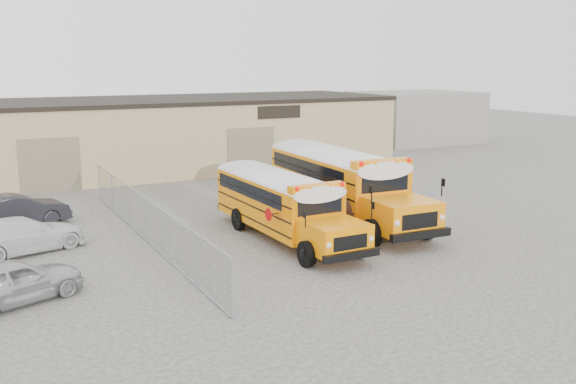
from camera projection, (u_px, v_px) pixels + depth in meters
name	position (u px, v px, depth m)	size (l,w,h in m)	color
ground	(313.00, 240.00, 25.80)	(120.00, 120.00, 0.00)	#42403D
warehouse	(165.00, 133.00, 42.70)	(30.20, 10.20, 4.67)	#CFB180
chainlink_fence	(145.00, 219.00, 25.51)	(0.07, 18.07, 1.81)	#95989D
distant_building_right	(414.00, 117.00, 57.06)	(10.00, 8.00, 4.40)	gray
school_bus_left	(227.00, 178.00, 30.76)	(2.84, 9.32, 2.71)	#FF8801
school_bus_right	(280.00, 159.00, 34.92)	(3.17, 11.08, 3.22)	orange
tarp_bundle	(351.00, 215.00, 26.42)	(1.41, 1.36, 1.67)	black
car_silver	(13.00, 281.00, 18.94)	(1.63, 4.04, 1.38)	#BCBCC1
car_white	(22.00, 235.00, 24.05)	(1.89, 4.64, 1.35)	silver
car_dark	(16.00, 211.00, 27.74)	(1.52, 4.36, 1.44)	black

